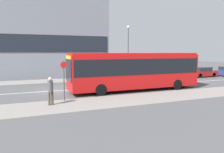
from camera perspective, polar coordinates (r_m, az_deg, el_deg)
name	(u,v)px	position (r m, az deg, el deg)	size (l,w,h in m)	color
ground_plane	(57,91)	(20.47, -14.15, -3.63)	(120.00, 120.00, 0.00)	#4F4F51
sidewalk_near	(71,106)	(14.42, -10.65, -7.51)	(44.00, 3.50, 0.13)	gray
sidewalk_far	(49,81)	(26.60, -16.04, -1.25)	(44.00, 3.50, 0.13)	gray
lane_centerline	(57,91)	(20.47, -14.15, -3.62)	(41.80, 0.16, 0.01)	silver
apartment_block_left_tower	(52,17)	(32.92, -15.36, 14.66)	(15.01, 5.75, 16.69)	gray
city_bus	(135,69)	(20.02, 6.12, 1.96)	(12.21, 2.64, 3.41)	red
parked_car_0	(173,74)	(29.71, 15.62, 0.68)	(4.47, 1.84, 1.38)	silver
parked_car_1	(203,72)	(33.27, 22.58, 1.02)	(4.00, 1.79, 1.39)	maroon
pedestrian_near_stop	(50,89)	(14.43, -15.78, -3.18)	(0.35, 0.34, 1.81)	#4C4233
bus_stop_sign	(64,78)	(15.32, -12.47, -0.33)	(0.44, 0.12, 2.78)	#4C4C51
street_lamp	(128,46)	(27.81, 4.23, 7.85)	(0.36, 0.36, 6.64)	#4C4C51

